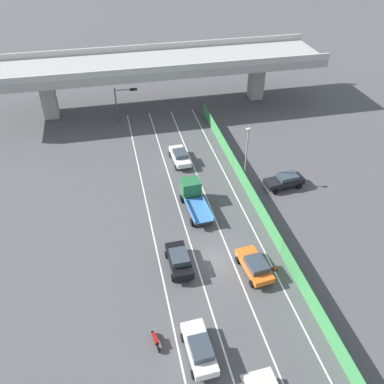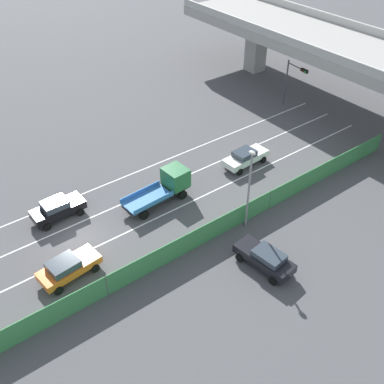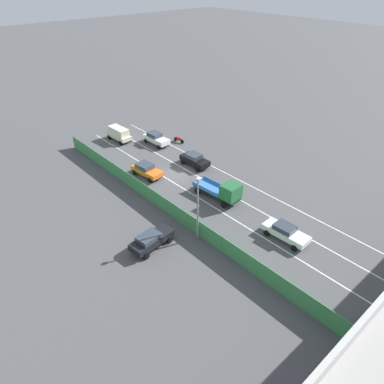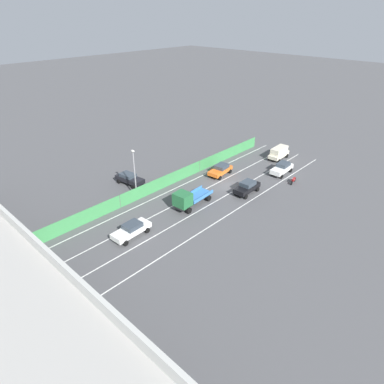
{
  "view_description": "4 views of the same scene",
  "coord_description": "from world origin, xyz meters",
  "px_view_note": "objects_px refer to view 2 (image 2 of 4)",
  "views": [
    {
      "loc": [
        -7.78,
        -25.64,
        27.75
      ],
      "look_at": [
        -0.16,
        8.53,
        1.67
      ],
      "focal_mm": 38.78,
      "sensor_mm": 36.0,
      "label": 1
    },
    {
      "loc": [
        25.59,
        -8.35,
        24.22
      ],
      "look_at": [
        1.83,
        9.65,
        1.18
      ],
      "focal_mm": 42.33,
      "sensor_mm": 36.0,
      "label": 2
    },
    {
      "loc": [
        25.3,
        31.62,
        23.02
      ],
      "look_at": [
        2.24,
        5.59,
        0.82
      ],
      "focal_mm": 33.58,
      "sensor_mm": 36.0,
      "label": 3
    },
    {
      "loc": [
        -26.12,
        35.16,
        22.61
      ],
      "look_at": [
        -0.64,
        8.21,
        2.44
      ],
      "focal_mm": 31.63,
      "sensor_mm": 36.0,
      "label": 4
    }
  ],
  "objects_px": {
    "car_sedan_black": "(57,208)",
    "car_hatchback_white": "(245,157)",
    "car_taxi_orange": "(68,267)",
    "traffic_cone": "(80,291)",
    "traffic_light": "(293,77)",
    "street_lamp": "(250,182)",
    "flatbed_truck_blue": "(167,185)",
    "parked_sedan_dark": "(265,258)"
  },
  "relations": [
    {
      "from": "car_sedan_black",
      "to": "car_hatchback_white",
      "type": "bearing_deg",
      "value": 78.53
    },
    {
      "from": "car_taxi_orange",
      "to": "traffic_cone",
      "type": "xyz_separation_m",
      "value": [
        1.93,
        -0.09,
        -0.63
      ]
    },
    {
      "from": "traffic_light",
      "to": "car_sedan_black",
      "type": "bearing_deg",
      "value": -85.88
    },
    {
      "from": "street_lamp",
      "to": "flatbed_truck_blue",
      "type": "bearing_deg",
      "value": -156.47
    },
    {
      "from": "parked_sedan_dark",
      "to": "street_lamp",
      "type": "height_order",
      "value": "street_lamp"
    },
    {
      "from": "car_taxi_orange",
      "to": "traffic_light",
      "type": "distance_m",
      "value": 32.58
    },
    {
      "from": "car_sedan_black",
      "to": "car_taxi_orange",
      "type": "height_order",
      "value": "car_sedan_black"
    },
    {
      "from": "car_sedan_black",
      "to": "parked_sedan_dark",
      "type": "distance_m",
      "value": 16.94
    },
    {
      "from": "street_lamp",
      "to": "traffic_cone",
      "type": "height_order",
      "value": "street_lamp"
    },
    {
      "from": "parked_sedan_dark",
      "to": "traffic_light",
      "type": "distance_m",
      "value": 25.69
    },
    {
      "from": "traffic_light",
      "to": "traffic_cone",
      "type": "distance_m",
      "value": 33.28
    },
    {
      "from": "street_lamp",
      "to": "car_taxi_orange",
      "type": "bearing_deg",
      "value": -104.63
    },
    {
      "from": "traffic_light",
      "to": "traffic_cone",
      "type": "height_order",
      "value": "traffic_light"
    },
    {
      "from": "flatbed_truck_blue",
      "to": "parked_sedan_dark",
      "type": "bearing_deg",
      "value": 5.01
    },
    {
      "from": "flatbed_truck_blue",
      "to": "parked_sedan_dark",
      "type": "height_order",
      "value": "flatbed_truck_blue"
    },
    {
      "from": "car_hatchback_white",
      "to": "traffic_light",
      "type": "distance_m",
      "value": 13.58
    },
    {
      "from": "street_lamp",
      "to": "traffic_cone",
      "type": "xyz_separation_m",
      "value": [
        -1.6,
        -13.62,
        -3.99
      ]
    },
    {
      "from": "flatbed_truck_blue",
      "to": "traffic_light",
      "type": "bearing_deg",
      "value": 104.29
    },
    {
      "from": "car_hatchback_white",
      "to": "parked_sedan_dark",
      "type": "xyz_separation_m",
      "value": [
        10.53,
        -7.75,
        0.03
      ]
    },
    {
      "from": "car_hatchback_white",
      "to": "car_taxi_orange",
      "type": "relative_size",
      "value": 1.05
    },
    {
      "from": "street_lamp",
      "to": "traffic_cone",
      "type": "relative_size",
      "value": 12.45
    },
    {
      "from": "car_sedan_black",
      "to": "car_hatchback_white",
      "type": "xyz_separation_m",
      "value": [
        3.5,
        17.24,
        -0.06
      ]
    },
    {
      "from": "parked_sedan_dark",
      "to": "traffic_cone",
      "type": "bearing_deg",
      "value": -116.21
    },
    {
      "from": "car_sedan_black",
      "to": "traffic_light",
      "type": "xyz_separation_m",
      "value": [
        -2.11,
        29.27,
        2.82
      ]
    },
    {
      "from": "traffic_light",
      "to": "car_taxi_orange",
      "type": "bearing_deg",
      "value": -74.86
    },
    {
      "from": "car_hatchback_white",
      "to": "street_lamp",
      "type": "distance_m",
      "value": 9.26
    },
    {
      "from": "parked_sedan_dark",
      "to": "street_lamp",
      "type": "xyz_separation_m",
      "value": [
        -4.13,
        1.98,
        3.35
      ]
    },
    {
      "from": "traffic_light",
      "to": "street_lamp",
      "type": "bearing_deg",
      "value": -55.98
    },
    {
      "from": "car_sedan_black",
      "to": "flatbed_truck_blue",
      "type": "distance_m",
      "value": 9.12
    },
    {
      "from": "car_hatchback_white",
      "to": "flatbed_truck_blue",
      "type": "relative_size",
      "value": 0.78
    },
    {
      "from": "car_hatchback_white",
      "to": "street_lamp",
      "type": "height_order",
      "value": "street_lamp"
    },
    {
      "from": "car_sedan_black",
      "to": "street_lamp",
      "type": "height_order",
      "value": "street_lamp"
    },
    {
      "from": "car_hatchback_white",
      "to": "street_lamp",
      "type": "relative_size",
      "value": 0.68
    },
    {
      "from": "flatbed_truck_blue",
      "to": "traffic_cone",
      "type": "relative_size",
      "value": 10.86
    },
    {
      "from": "car_hatchback_white",
      "to": "traffic_light",
      "type": "height_order",
      "value": "traffic_light"
    },
    {
      "from": "car_taxi_orange",
      "to": "traffic_light",
      "type": "height_order",
      "value": "traffic_light"
    },
    {
      "from": "car_hatchback_white",
      "to": "car_taxi_orange",
      "type": "bearing_deg",
      "value": -81.54
    },
    {
      "from": "car_hatchback_white",
      "to": "traffic_light",
      "type": "xyz_separation_m",
      "value": [
        -5.61,
        12.03,
        2.88
      ]
    },
    {
      "from": "traffic_light",
      "to": "street_lamp",
      "type": "xyz_separation_m",
      "value": [
        12.01,
        -17.8,
        0.5
      ]
    },
    {
      "from": "traffic_light",
      "to": "street_lamp",
      "type": "height_order",
      "value": "street_lamp"
    },
    {
      "from": "street_lamp",
      "to": "traffic_cone",
      "type": "distance_m",
      "value": 14.28
    },
    {
      "from": "traffic_cone",
      "to": "traffic_light",
      "type": "bearing_deg",
      "value": 108.33
    }
  ]
}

